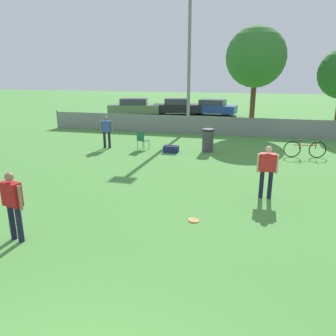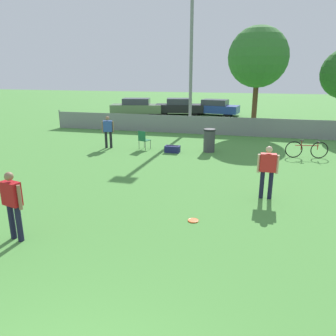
% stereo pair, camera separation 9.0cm
% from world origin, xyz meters
% --- Properties ---
extents(fence_backline, '(21.92, 0.07, 1.21)m').
position_xyz_m(fence_backline, '(0.00, 18.00, 0.55)').
color(fence_backline, gray).
rests_on(fence_backline, ground_plane).
extents(light_pole, '(0.90, 0.36, 8.61)m').
position_xyz_m(light_pole, '(-2.04, 18.89, 5.07)').
color(light_pole, gray).
rests_on(light_pole, ground_plane).
extents(tree_near_pole, '(3.67, 3.67, 6.40)m').
position_xyz_m(tree_near_pole, '(1.92, 19.93, 4.54)').
color(tree_near_pole, '#4C331E').
rests_on(tree_near_pole, ground_plane).
extents(player_thrower_red, '(0.60, 0.33, 1.62)m').
position_xyz_m(player_thrower_red, '(-3.19, 3.82, 0.95)').
color(player_thrower_red, '#191933').
rests_on(player_thrower_red, ground_plane).
extents(player_defender_red, '(0.62, 0.22, 1.62)m').
position_xyz_m(player_defender_red, '(2.38, 7.89, 0.95)').
color(player_defender_red, '#191933').
rests_on(player_defender_red, ground_plane).
extents(spectator_in_blue, '(0.57, 0.33, 1.60)m').
position_xyz_m(spectator_in_blue, '(-5.09, 13.06, 0.92)').
color(spectator_in_blue, black).
rests_on(spectator_in_blue, ground_plane).
extents(frisbee_disc, '(0.28, 0.28, 0.03)m').
position_xyz_m(frisbee_disc, '(0.55, 5.78, 0.01)').
color(frisbee_disc, '#E5591E').
rests_on(frisbee_disc, ground_plane).
extents(folding_chair_sideline, '(0.58, 0.58, 0.94)m').
position_xyz_m(folding_chair_sideline, '(-3.27, 13.15, 0.54)').
color(folding_chair_sideline, '#333338').
rests_on(folding_chair_sideline, ground_plane).
extents(bicycle_sideline, '(1.83, 0.44, 0.80)m').
position_xyz_m(bicycle_sideline, '(4.27, 13.38, 0.39)').
color(bicycle_sideline, black).
rests_on(bicycle_sideline, ground_plane).
extents(trash_bin, '(0.56, 0.56, 1.10)m').
position_xyz_m(trash_bin, '(-0.08, 13.50, 0.55)').
color(trash_bin, '#3F3F44').
rests_on(trash_bin, ground_plane).
extents(gear_bag_sideline, '(0.71, 0.39, 0.34)m').
position_xyz_m(gear_bag_sideline, '(-1.75, 12.93, 0.16)').
color(gear_bag_sideline, navy).
rests_on(gear_bag_sideline, ground_plane).
extents(parked_car_olive, '(4.74, 2.61, 1.44)m').
position_xyz_m(parked_car_olive, '(-8.26, 26.08, 0.68)').
color(parked_car_olive, black).
rests_on(parked_car_olive, ground_plane).
extents(parked_car_dark, '(4.49, 2.52, 1.42)m').
position_xyz_m(parked_car_dark, '(-4.57, 27.14, 0.69)').
color(parked_car_dark, black).
rests_on(parked_car_dark, ground_plane).
extents(parked_car_blue, '(4.35, 2.29, 1.36)m').
position_xyz_m(parked_car_blue, '(-1.44, 27.47, 0.67)').
color(parked_car_blue, black).
rests_on(parked_car_blue, ground_plane).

